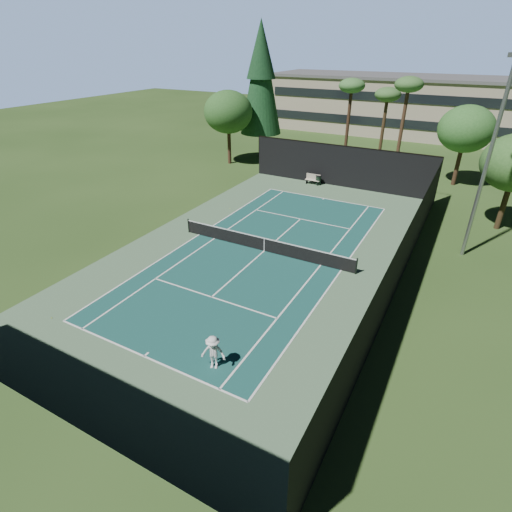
{
  "coord_description": "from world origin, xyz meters",
  "views": [
    {
      "loc": [
        11.16,
        -21.62,
        12.74
      ],
      "look_at": [
        1.0,
        -3.0,
        1.3
      ],
      "focal_mm": 28.0,
      "sensor_mm": 36.0,
      "label": 1
    }
  ],
  "objects": [
    {
      "name": "light_pole",
      "position": [
        12.0,
        6.0,
        6.46
      ],
      "size": [
        0.9,
        0.25,
        12.22
      ],
      "color": "#92959A",
      "rests_on": "ground"
    },
    {
      "name": "ground",
      "position": [
        0.0,
        0.0,
        0.0
      ],
      "size": [
        160.0,
        160.0,
        0.0
      ],
      "primitive_type": "plane",
      "color": "#2B481B",
      "rests_on": "ground"
    },
    {
      "name": "campus_building",
      "position": [
        0.0,
        45.98,
        4.21
      ],
      "size": [
        40.5,
        12.5,
        8.3
      ],
      "color": "#B5A58C",
      "rests_on": "ground"
    },
    {
      "name": "tennis_ball_b",
      "position": [
        -2.81,
        1.6,
        0.04
      ],
      "size": [
        0.07,
        0.07,
        0.07
      ],
      "primitive_type": "sphere",
      "color": "#ADCC2E",
      "rests_on": "ground"
    },
    {
      "name": "palm_b",
      "position": [
        1.5,
        26.0,
        7.36
      ],
      "size": [
        2.8,
        2.8,
        8.42
      ],
      "color": "#432F1C",
      "rests_on": "ground"
    },
    {
      "name": "pine_tree",
      "position": [
        -12.0,
        22.0,
        9.55
      ],
      "size": [
        4.8,
        4.8,
        15.0
      ],
      "color": "#42291C",
      "rests_on": "ground"
    },
    {
      "name": "fence",
      "position": [
        0.0,
        0.06,
        2.01
      ],
      "size": [
        18.04,
        32.05,
        4.03
      ],
      "color": "black",
      "rests_on": "ground"
    },
    {
      "name": "palm_a",
      "position": [
        -2.0,
        24.0,
        8.19
      ],
      "size": [
        2.8,
        2.8,
        9.32
      ],
      "color": "#40291B",
      "rests_on": "ground"
    },
    {
      "name": "palm_c",
      "position": [
        4.0,
        23.0,
        8.6
      ],
      "size": [
        2.8,
        2.8,
        9.77
      ],
      "color": "#4B3120",
      "rests_on": "ground"
    },
    {
      "name": "decid_tree_c",
      "position": [
        -14.0,
        18.0,
        5.76
      ],
      "size": [
        5.44,
        5.44,
        8.09
      ],
      "color": "#4C2F20",
      "rests_on": "ground"
    },
    {
      "name": "court_surface",
      "position": [
        0.0,
        0.0,
        0.01
      ],
      "size": [
        10.97,
        23.77,
        0.01
      ],
      "primitive_type": "cube",
      "color": "#174B46",
      "rests_on": "ground"
    },
    {
      "name": "player",
      "position": [
        3.2,
        -10.9,
        0.85
      ],
      "size": [
        1.24,
        0.94,
        1.7
      ],
      "primitive_type": "imported",
      "rotation": [
        0.0,
        0.0,
        0.31
      ],
      "color": "white",
      "rests_on": "ground"
    },
    {
      "name": "court_lines",
      "position": [
        0.0,
        0.0,
        0.02
      ],
      "size": [
        11.07,
        23.87,
        0.01
      ],
      "color": "white",
      "rests_on": "ground"
    },
    {
      "name": "park_bench",
      "position": [
        -2.47,
        15.34,
        0.55
      ],
      "size": [
        1.5,
        0.45,
        1.02
      ],
      "color": "beige",
      "rests_on": "ground"
    },
    {
      "name": "tennis_ball_d",
      "position": [
        -6.24,
        5.57,
        0.03
      ],
      "size": [
        0.06,
        0.06,
        0.06
      ],
      "primitive_type": "sphere",
      "color": "#CBF036",
      "rests_on": "ground"
    },
    {
      "name": "tennis_net",
      "position": [
        0.0,
        0.0,
        0.56
      ],
      "size": [
        12.9,
        0.1,
        1.1
      ],
      "color": "black",
      "rests_on": "ground"
    },
    {
      "name": "tennis_ball_c",
      "position": [
        -0.17,
        1.81,
        0.03
      ],
      "size": [
        0.06,
        0.06,
        0.06
      ],
      "primitive_type": "sphere",
      "color": "#C1D22F",
      "rests_on": "ground"
    },
    {
      "name": "apron_slab",
      "position": [
        0.0,
        0.0,
        0.01
      ],
      "size": [
        18.0,
        32.0,
        0.01
      ],
      "primitive_type": "cube",
      "color": "#507250",
      "rests_on": "ground"
    },
    {
      "name": "trash_bin",
      "position": [
        -1.92,
        15.4,
        0.48
      ],
      "size": [
        0.56,
        0.56,
        0.95
      ],
      "color": "black",
      "rests_on": "ground"
    },
    {
      "name": "decid_tree_a",
      "position": [
        10.0,
        22.0,
        5.42
      ],
      "size": [
        5.12,
        5.12,
        7.62
      ],
      "color": "#442D1D",
      "rests_on": "ground"
    },
    {
      "name": "tennis_ball_a",
      "position": [
        -6.23,
        -12.02,
        0.03
      ],
      "size": [
        0.06,
        0.06,
        0.06
      ],
      "primitive_type": "sphere",
      "color": "#B4CF2F",
      "rests_on": "ground"
    }
  ]
}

